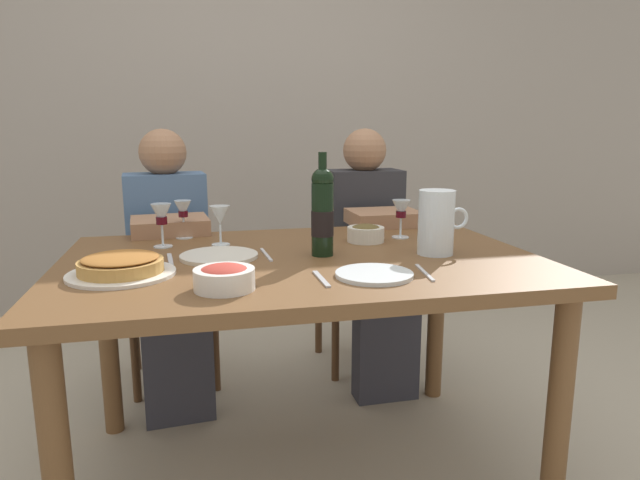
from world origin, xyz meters
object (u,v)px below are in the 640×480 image
salad_bowl (224,277)px  diner_right (371,250)px  dinner_plate_left_setting (219,256)px  dinner_plate_right_setting (374,274)px  chair_right (355,263)px  dining_table (302,285)px  diner_left (170,259)px  olive_bowl (366,233)px  chair_left (169,273)px  baked_tart (121,266)px  wine_glass_right_diner (161,217)px  wine_bottle (322,212)px  wine_glass_centre (183,211)px  wine_glass_spare (401,211)px  wine_glass_left_diner (220,217)px  water_pitcher (436,226)px

salad_bowl → diner_right: (0.71, 0.98, -0.18)m
dinner_plate_left_setting → dinner_plate_right_setting: 0.52m
chair_right → salad_bowl: bearing=59.1°
dining_table → dinner_plate_left_setting: 0.28m
dinner_plate_right_setting → diner_left: diner_left is taller
olive_bowl → chair_left: size_ratio=0.15×
baked_tart → wine_glass_right_diner: wine_glass_right_diner is taller
wine_bottle → dinner_plate_left_setting: bearing=173.3°
wine_glass_centre → wine_glass_spare: size_ratio=0.99×
chair_left → wine_glass_left_diner: bearing=102.4°
olive_bowl → wine_glass_right_diner: 0.72m
baked_tart → wine_glass_right_diner: bearing=75.3°
dining_table → dinner_plate_right_setting: dinner_plate_right_setting is taller
baked_tart → water_pitcher: bearing=3.3°
diner_left → wine_glass_left_diner: bearing=108.9°
water_pitcher → dinner_plate_right_setting: water_pitcher is taller
water_pitcher → dinner_plate_left_setting: bearing=171.6°
wine_glass_spare → dinner_plate_right_setting: size_ratio=0.66×
chair_right → wine_glass_left_diner: bearing=43.3°
salad_bowl → dinner_plate_left_setting: bearing=89.5°
dining_table → wine_glass_right_diner: (-0.44, 0.25, 0.20)m
chair_left → wine_bottle: bearing=115.0°
wine_glass_right_diner → wine_glass_spare: wine_glass_right_diner is taller
dinner_plate_left_setting → diner_left: size_ratio=0.21×
olive_bowl → chair_right: size_ratio=0.15×
wine_glass_centre → diner_right: bearing=18.1°
wine_bottle → wine_glass_left_diner: 0.39m
diner_right → wine_bottle: bearing=59.4°
wine_bottle → dinner_plate_right_setting: (0.08, -0.28, -0.14)m
diner_left → baked_tart: bearing=77.9°
dining_table → water_pitcher: 0.47m
wine_glass_centre → dinner_plate_right_setting: size_ratio=0.65×
wine_glass_centre → dining_table: bearing=-47.3°
wine_glass_left_diner → diner_left: bearing=114.1°
wine_glass_right_diner → chair_right: wine_glass_right_diner is taller
wine_glass_spare → diner_right: 0.51m
baked_tart → wine_glass_spare: bearing=19.4°
diner_left → chair_right: 0.93m
wine_glass_spare → chair_right: size_ratio=0.16×
wine_glass_left_diner → dinner_plate_right_setting: bearing=-52.6°
salad_bowl → olive_bowl: 0.73m
water_pitcher → diner_right: bearing=88.6°
dining_table → wine_glass_spare: wine_glass_spare is taller
wine_glass_left_diner → chair_right: size_ratio=0.16×
olive_bowl → dinner_plate_right_setting: (-0.12, -0.46, -0.03)m
wine_glass_left_diner → chair_left: (-0.21, 0.67, -0.36)m
diner_left → dining_table: bearing=117.8°
baked_tart → diner_left: 0.81m
wine_glass_spare → diner_right: size_ratio=0.12×
water_pitcher → wine_glass_centre: bearing=150.3°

